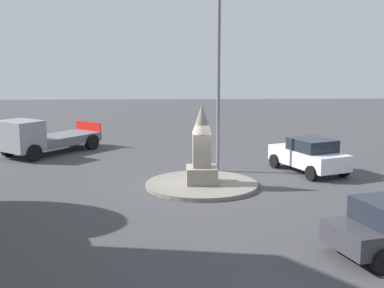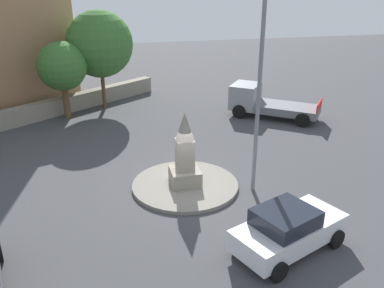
{
  "view_description": "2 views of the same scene",
  "coord_description": "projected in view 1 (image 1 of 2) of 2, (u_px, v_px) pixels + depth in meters",
  "views": [
    {
      "loc": [
        19.91,
        -1.15,
        5.25
      ],
      "look_at": [
        -0.21,
        -0.38,
        1.7
      ],
      "focal_mm": 48.07,
      "sensor_mm": 36.0,
      "label": 1
    },
    {
      "loc": [
        3.18,
        14.86,
        8.31
      ],
      "look_at": [
        -0.51,
        -0.88,
        1.56
      ],
      "focal_mm": 37.91,
      "sensor_mm": 36.0,
      "label": 2
    }
  ],
  "objects": [
    {
      "name": "ground_plane",
      "position": [
        202.0,
        187.0,
        20.54
      ],
      "size": [
        80.0,
        80.0,
        0.0
      ],
      "primitive_type": "plane",
      "color": "#424244"
    },
    {
      "name": "traffic_island",
      "position": [
        202.0,
        185.0,
        20.53
      ],
      "size": [
        4.49,
        4.49,
        0.16
      ],
      "primitive_type": "cylinder",
      "color": "gray",
      "rests_on": "ground"
    },
    {
      "name": "monument",
      "position": [
        202.0,
        151.0,
        20.29
      ],
      "size": [
        1.22,
        1.22,
        3.16
      ],
      "color": "gray",
      "rests_on": "traffic_island"
    },
    {
      "name": "streetlamp",
      "position": [
        219.0,
        58.0,
        22.36
      ],
      "size": [
        3.34,
        0.28,
        8.5
      ],
      "color": "slate",
      "rests_on": "ground"
    },
    {
      "name": "car_white_approaching",
      "position": [
        309.0,
        155.0,
        22.87
      ],
      "size": [
        4.24,
        3.06,
        1.55
      ],
      "color": "silver",
      "rests_on": "ground"
    },
    {
      "name": "truck_grey_far_side",
      "position": [
        41.0,
        138.0,
        26.81
      ],
      "size": [
        5.55,
        4.92,
        1.94
      ],
      "color": "gray",
      "rests_on": "ground"
    }
  ]
}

